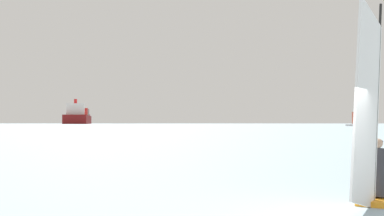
{
  "coord_description": "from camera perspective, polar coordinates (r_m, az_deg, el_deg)",
  "views": [
    {
      "loc": [
        -3.97,
        -8.62,
        1.8
      ],
      "look_at": [
        -0.85,
        20.33,
        2.66
      ],
      "focal_mm": 46.23,
      "sensor_mm": 36.0,
      "label": 1
    }
  ],
  "objects": [
    {
      "name": "distant_headland",
      "position": [
        1239.16,
        13.2,
        -1.14
      ],
      "size": [
        936.25,
        312.68,
        25.68
      ],
      "primitive_type": "cube",
      "rotation": [
        0.0,
        0.0,
        0.01
      ],
      "color": "#60665B",
      "rests_on": "ground_plane"
    },
    {
      "name": "small_sailboat",
      "position": [
        277.93,
        18.03,
        -1.83
      ],
      "size": [
        9.06,
        7.15,
        8.46
      ],
      "rotation": [
        0.0,
        0.0,
        3.72
      ],
      "color": "white",
      "rests_on": "ground_plane"
    },
    {
      "name": "windsurfer",
      "position": [
        11.55,
        20.19,
        -3.58
      ],
      "size": [
        2.65,
        3.11,
        4.68
      ],
      "rotation": [
        0.0,
        0.0,
        0.88
      ],
      "color": "orange",
      "rests_on": "ground_plane"
    },
    {
      "name": "cargo_ship",
      "position": [
        737.88,
        -12.96,
        -1.12
      ],
      "size": [
        39.99,
        175.0,
        33.2
      ],
      "rotation": [
        0.0,
        0.0,
        1.63
      ],
      "color": "maroon",
      "rests_on": "ground_plane"
    }
  ]
}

